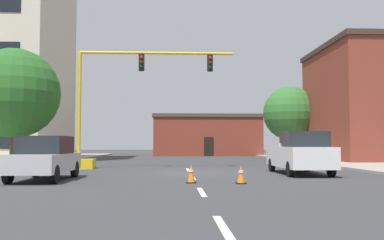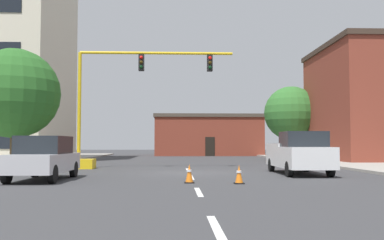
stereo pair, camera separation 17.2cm
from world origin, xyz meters
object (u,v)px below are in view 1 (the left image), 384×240
Objects in this scene: traffic_signal_gantry at (102,129)px; traffic_cone_roadside_a at (191,174)px; pickup_truck_white at (299,153)px; sedan_silver_near_left at (45,158)px; traffic_cone_roadside_b at (241,175)px; tree_right_far at (290,113)px; tree_left_near at (14,93)px.

traffic_signal_gantry reaches higher than traffic_cone_roadside_a.
pickup_truck_white is at bearing -25.91° from traffic_signal_gantry.
traffic_signal_gantry is 11.30m from pickup_truck_white.
sedan_silver_near_left is 6.73× the size of traffic_cone_roadside_b.
traffic_cone_roadside_a is (-5.32, -4.42, -0.63)m from pickup_truck_white.
traffic_signal_gantry is 14.61× the size of traffic_cone_roadside_b.
tree_right_far is 26.62m from traffic_cone_roadside_a.
sedan_silver_near_left is 6.48× the size of traffic_cone_roadside_a.
pickup_truck_white reaches higher than sedan_silver_near_left.
sedan_silver_near_left is (-11.05, -2.89, -0.09)m from pickup_truck_white.
traffic_signal_gantry reaches higher than pickup_truck_white.
traffic_cone_roadside_b is (6.54, -9.69, -1.96)m from traffic_signal_gantry.
tree_left_near is at bearing 118.12° from sedan_silver_near_left.
tree_right_far reaches higher than traffic_cone_roadside_a.
pickup_truck_white is (14.87, -4.25, -3.28)m from tree_left_near.
tree_left_near is 10.08× the size of traffic_cone_roadside_b.
tree_left_near reaches higher than pickup_truck_white.
tree_left_near is 15.81m from pickup_truck_white.
pickup_truck_white is 11.43m from sedan_silver_near_left.
traffic_signal_gantry is at bearing 124.02° from traffic_cone_roadside_b.
traffic_cone_roadside_a is at bearing -62.92° from traffic_signal_gantry.
tree_right_far is at bearing 66.80° from traffic_cone_roadside_a.
traffic_cone_roadside_a is at bearing 168.31° from traffic_cone_roadside_b.
tree_left_near is 1.25× the size of pickup_truck_white.
tree_right_far reaches higher than sedan_silver_near_left.
sedan_silver_near_left is at bearing -165.34° from pickup_truck_white.
sedan_silver_near_left is 7.76m from traffic_cone_roadside_b.
traffic_cone_roadside_a is at bearing -140.27° from pickup_truck_white.
traffic_signal_gantry is at bearing 7.82° from tree_left_near.
tree_left_near is 25.25m from tree_right_far.
tree_left_near reaches higher than traffic_cone_roadside_a.
tree_right_far is at bearing 70.71° from traffic_cone_roadside_b.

